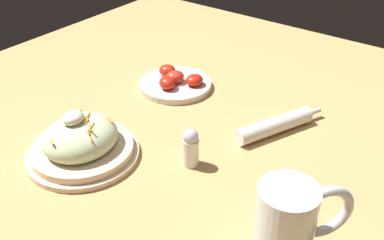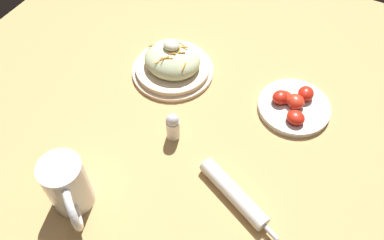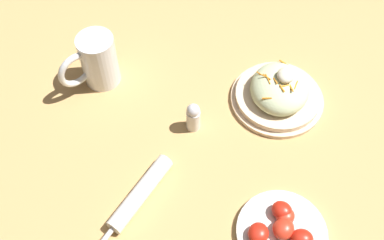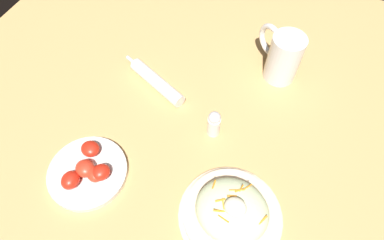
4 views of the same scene
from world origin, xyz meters
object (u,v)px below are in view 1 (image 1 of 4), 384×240
salad_plate (81,143)px  beer_mug (287,228)px  tomato_plate (175,82)px  napkin_roll (275,125)px  salt_shaker (191,147)px

salad_plate → beer_mug: beer_mug is taller
beer_mug → tomato_plate: 0.55m
tomato_plate → napkin_roll: bearing=84.3°
salad_plate → tomato_plate: bearing=-174.5°
beer_mug → napkin_roll: size_ratio=0.64×
beer_mug → tomato_plate: (-0.31, -0.45, -0.05)m
tomato_plate → beer_mug: bearing=55.1°
beer_mug → salt_shaker: beer_mug is taller
salad_plate → beer_mug: 0.42m
napkin_roll → salt_shaker: (0.19, -0.08, 0.02)m
tomato_plate → salt_shaker: salt_shaker is taller
salad_plate → salt_shaker: salad_plate is taller
napkin_roll → salt_shaker: salt_shaker is taller
salad_plate → salt_shaker: 0.21m
beer_mug → salt_shaker: (-0.10, -0.24, -0.02)m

